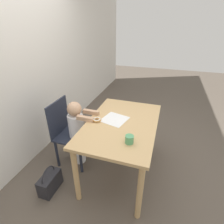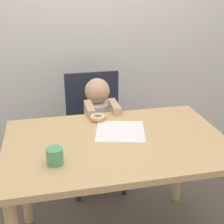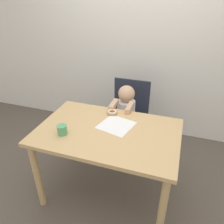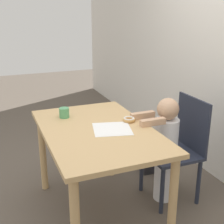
% 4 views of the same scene
% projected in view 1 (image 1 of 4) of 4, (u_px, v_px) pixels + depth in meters
% --- Properties ---
extents(ground_plane, '(12.00, 12.00, 0.00)m').
position_uv_depth(ground_plane, '(120.00, 170.00, 2.40)').
color(ground_plane, brown).
extents(wall_back, '(8.00, 0.05, 2.50)m').
position_uv_depth(wall_back, '(21.00, 72.00, 2.18)').
color(wall_back, silver).
rests_on(wall_back, ground_plane).
extents(dining_table, '(1.23, 0.80, 0.76)m').
position_uv_depth(dining_table, '(122.00, 130.00, 2.09)').
color(dining_table, tan).
rests_on(dining_table, ground_plane).
extents(chair, '(0.44, 0.43, 0.91)m').
position_uv_depth(chair, '(69.00, 132.00, 2.38)').
color(chair, '#232838').
rests_on(chair, ground_plane).
extents(child_figure, '(0.22, 0.39, 0.94)m').
position_uv_depth(child_figure, '(77.00, 132.00, 2.33)').
color(child_figure, white).
rests_on(child_figure, ground_plane).
extents(donut, '(0.10, 0.10, 0.03)m').
position_uv_depth(donut, '(97.00, 120.00, 2.07)').
color(donut, tan).
rests_on(donut, dining_table).
extents(napkin, '(0.34, 0.34, 0.00)m').
position_uv_depth(napkin, '(115.00, 119.00, 2.11)').
color(napkin, white).
rests_on(napkin, dining_table).
extents(handbag, '(0.30, 0.15, 0.34)m').
position_uv_depth(handbag, '(50.00, 182.00, 2.07)').
color(handbag, '#232328').
rests_on(handbag, ground_plane).
extents(cup, '(0.08, 0.08, 0.08)m').
position_uv_depth(cup, '(129.00, 139.00, 1.69)').
color(cup, '#519E66').
rests_on(cup, dining_table).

